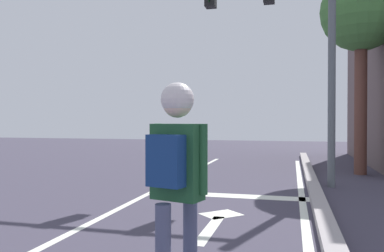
% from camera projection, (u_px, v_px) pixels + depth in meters
% --- Properties ---
extents(lane_line_center, '(0.12, 20.00, 0.01)m').
position_uv_depth(lane_line_center, '(68.00, 234.00, 4.86)').
color(lane_line_center, silver).
rests_on(lane_line_center, ground).
extents(stop_bar, '(3.04, 0.40, 0.01)m').
position_uv_depth(stop_bar, '(227.00, 195.00, 7.38)').
color(stop_bar, silver).
rests_on(stop_bar, ground).
extents(lane_arrow_stem, '(0.16, 1.40, 0.01)m').
position_uv_depth(lane_arrow_stem, '(210.00, 229.00, 5.08)').
color(lane_arrow_stem, silver).
rests_on(lane_arrow_stem, ground).
extents(lane_arrow_head, '(0.71, 0.71, 0.01)m').
position_uv_depth(lane_arrow_head, '(221.00, 214.00, 5.90)').
color(lane_arrow_head, silver).
rests_on(lane_arrow_head, ground).
extents(curb_strip, '(0.24, 24.00, 0.14)m').
position_uv_depth(curb_strip, '(334.00, 250.00, 4.07)').
color(curb_strip, '#A19899').
rests_on(curb_strip, ground).
extents(skater, '(0.44, 0.61, 1.63)m').
position_uv_depth(skater, '(176.00, 166.00, 2.79)').
color(skater, '#464B6B').
rests_on(skater, skateboard).
extents(traffic_signal_mast, '(4.05, 0.34, 5.05)m').
position_uv_depth(traffic_signal_mast, '(282.00, 24.00, 8.55)').
color(traffic_signal_mast, '#575E62').
rests_on(traffic_signal_mast, ground).
extents(roadside_tree, '(2.11, 2.11, 5.39)m').
position_uv_depth(roadside_tree, '(361.00, 15.00, 10.28)').
color(roadside_tree, brown).
rests_on(roadside_tree, ground).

